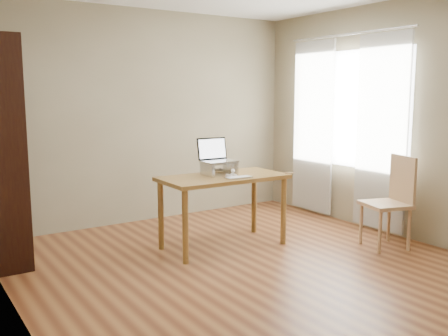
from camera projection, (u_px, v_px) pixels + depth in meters
room at (261, 127)px, 4.35m from camera, size 4.04×4.54×2.64m
bookshelf at (1, 152)px, 4.64m from camera, size 0.30×0.90×2.10m
curtains at (345, 128)px, 6.05m from camera, size 0.03×1.90×2.25m
desk at (223, 186)px, 5.14m from camera, size 1.31×0.67×0.75m
laptop_stand at (219, 167)px, 5.18m from camera, size 0.32×0.25×0.13m
laptop at (216, 156)px, 5.22m from camera, size 0.35×0.29×0.24m
keyboard at (238, 178)px, 4.97m from camera, size 0.28×0.14×0.02m
coaster at (289, 173)px, 5.29m from camera, size 0.10×0.10×0.01m
cat at (220, 169)px, 5.23m from camera, size 0.23×0.47×0.14m
chair at (391, 198)px, 5.17m from camera, size 0.53×0.53×0.95m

